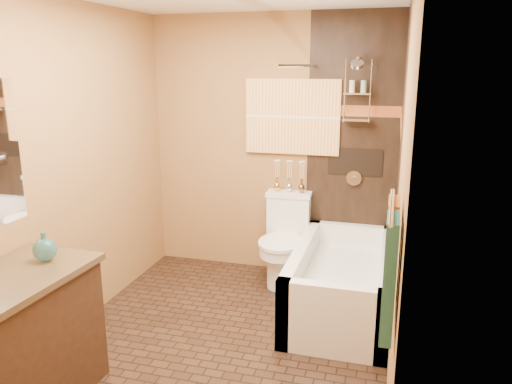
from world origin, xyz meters
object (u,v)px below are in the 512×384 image
(bathtub, at_px, (342,287))
(vanity, at_px, (18,343))
(sunset_painting, at_px, (292,117))
(toilet, at_px, (284,239))

(bathtub, distance_m, vanity, 2.47)
(sunset_painting, bearing_deg, bathtub, -50.39)
(bathtub, xyz_separation_m, toilet, (-0.60, 0.45, 0.21))
(toilet, distance_m, vanity, 2.47)
(bathtub, relative_size, toilet, 1.78)
(sunset_painting, distance_m, bathtub, 1.63)
(sunset_painting, xyz_separation_m, vanity, (-1.12, -2.48, -1.12))
(sunset_painting, xyz_separation_m, bathtub, (0.60, -0.73, -1.33))
(sunset_painting, height_order, vanity, sunset_painting)
(bathtub, xyz_separation_m, vanity, (-1.72, -1.75, 0.21))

